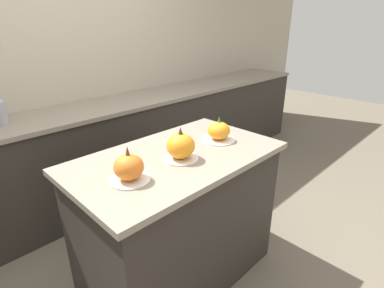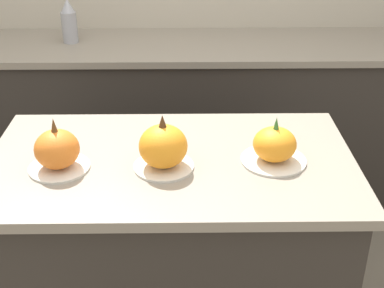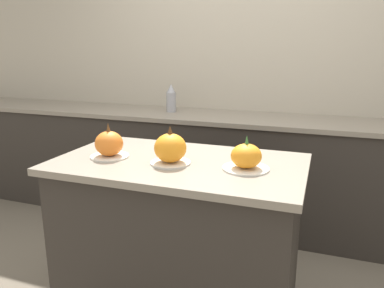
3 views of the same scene
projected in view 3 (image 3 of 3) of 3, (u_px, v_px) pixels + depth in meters
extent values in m
cube|color=#B2A893|center=(245.00, 72.00, 3.19)|extent=(8.00, 0.06, 2.50)
cube|color=#2D2823|center=(180.00, 245.00, 1.99)|extent=(1.18, 0.66, 0.86)
cube|color=gray|center=(179.00, 164.00, 1.88)|extent=(1.24, 0.72, 0.03)
cube|color=#2D2823|center=(234.00, 173.00, 3.09)|extent=(6.00, 0.56, 0.89)
cube|color=gray|center=(235.00, 118.00, 2.98)|extent=(6.00, 0.60, 0.03)
cylinder|color=silver|center=(110.00, 156.00, 1.94)|extent=(0.20, 0.20, 0.01)
ellipsoid|color=orange|center=(109.00, 144.00, 1.92)|extent=(0.14, 0.14, 0.13)
cone|color=brown|center=(108.00, 127.00, 1.90)|extent=(0.02, 0.02, 0.05)
cylinder|color=silver|center=(171.00, 163.00, 1.83)|extent=(0.20, 0.20, 0.01)
ellipsoid|color=orange|center=(170.00, 148.00, 1.81)|extent=(0.16, 0.16, 0.14)
cone|color=#4C2D14|center=(170.00, 130.00, 1.79)|extent=(0.03, 0.03, 0.04)
cylinder|color=silver|center=(246.00, 168.00, 1.74)|extent=(0.22, 0.22, 0.01)
ellipsoid|color=orange|center=(246.00, 156.00, 1.73)|extent=(0.14, 0.14, 0.11)
cone|color=#38702D|center=(247.00, 140.00, 1.71)|extent=(0.02, 0.02, 0.04)
cylinder|color=#99999E|center=(171.00, 102.00, 3.17)|extent=(0.08, 0.08, 0.16)
cone|color=#99999E|center=(171.00, 88.00, 3.14)|extent=(0.07, 0.07, 0.07)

